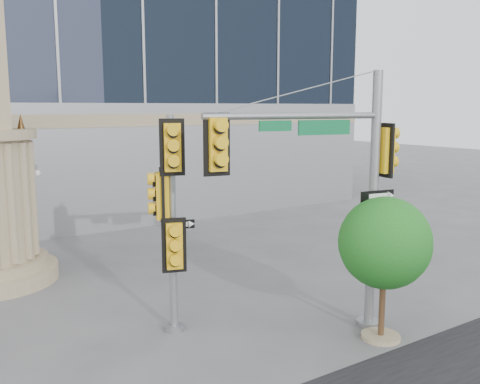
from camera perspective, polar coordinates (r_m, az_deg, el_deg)
ground at (r=14.47m, az=6.39°, el=-14.73°), size 120.00×120.00×0.00m
main_signal_pole at (r=13.48m, az=10.10°, el=1.90°), size 5.18×1.30×6.74m
secondary_signal_pole at (r=13.57m, az=-7.45°, el=-1.69°), size 0.97×0.91×5.63m
street_tree at (r=13.79m, az=15.23°, el=-5.61°), size 2.34×2.29×3.65m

